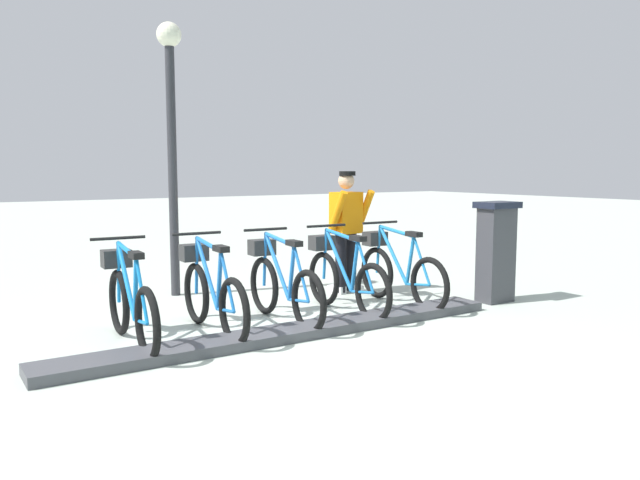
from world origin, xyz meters
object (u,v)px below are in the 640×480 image
payment_kiosk (496,250)px  bike_docked_0 (398,270)px  bike_docked_1 (343,277)px  bike_docked_4 (130,301)px  bike_docked_3 (211,292)px  bike_docked_2 (282,284)px  lamp_post (171,117)px  worker_near_rack (347,227)px

payment_kiosk → bike_docked_0: payment_kiosk is taller
bike_docked_1 → bike_docked_4: bearing=90.0°
bike_docked_3 → bike_docked_0: bearing=-90.0°
bike_docked_2 → payment_kiosk: bearing=-101.5°
bike_docked_2 → bike_docked_4: 1.68m
bike_docked_2 → lamp_post: lamp_post is taller
bike_docked_1 → lamp_post: size_ratio=0.48×
bike_docked_4 → lamp_post: bearing=-30.4°
bike_docked_1 → worker_near_rack: (0.94, -0.71, 0.48)m
payment_kiosk → worker_near_rack: worker_near_rack is taller
bike_docked_3 → worker_near_rack: (0.94, -2.39, 0.48)m
bike_docked_0 → bike_docked_1: same height
bike_docked_0 → worker_near_rack: bearing=7.5°
bike_docked_3 → bike_docked_1: bearing=-90.0°
bike_docked_3 → lamp_post: bearing=-10.2°
bike_docked_4 → worker_near_rack: size_ratio=1.04×
bike_docked_0 → bike_docked_2: size_ratio=1.00×
bike_docked_3 → bike_docked_4: same height
bike_docked_0 → worker_near_rack: (0.94, 0.12, 0.48)m
payment_kiosk → bike_docked_3: 3.69m
bike_docked_0 → bike_docked_2: (0.00, 1.68, 0.00)m
bike_docked_4 → worker_near_rack: (0.94, -3.23, 0.48)m
bike_docked_0 → bike_docked_4: 3.35m
bike_docked_0 → lamp_post: (2.06, 2.15, 1.94)m
bike_docked_2 → worker_near_rack: (0.94, -1.55, 0.48)m
payment_kiosk → bike_docked_3: bearing=81.1°
bike_docked_3 → worker_near_rack: bearing=-68.5°
worker_near_rack → lamp_post: (1.12, 2.02, 1.46)m
bike_docked_0 → lamp_post: lamp_post is taller
bike_docked_0 → lamp_post: 3.55m
bike_docked_0 → worker_near_rack: size_ratio=1.04×
bike_docked_0 → bike_docked_1: (0.00, 0.84, 0.00)m
bike_docked_2 → bike_docked_3: bearing=90.0°
bike_docked_1 → bike_docked_4: (0.00, 2.52, 0.00)m
bike_docked_1 → bike_docked_2: (0.00, 0.84, 0.00)m
worker_near_rack → bike_docked_4: bearing=106.2°
bike_docked_0 → bike_docked_1: bearing=90.0°
payment_kiosk → lamp_post: 4.53m
payment_kiosk → worker_near_rack: bearing=39.6°
bike_docked_3 → lamp_post: size_ratio=0.48×
payment_kiosk → bike_docked_1: size_ratio=0.74×
bike_docked_2 → bike_docked_3: 0.84m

